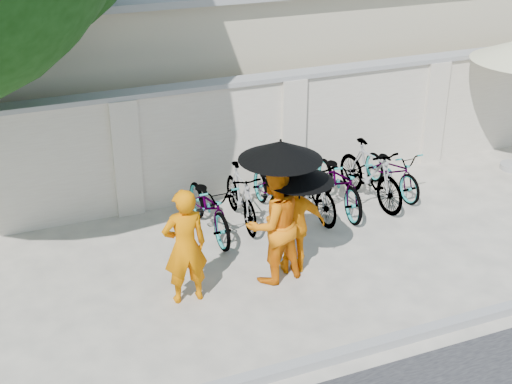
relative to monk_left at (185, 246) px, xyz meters
name	(u,v)px	position (x,y,z in m)	size (l,w,h in m)	color
ground	(254,294)	(0.89, -0.23, -0.83)	(80.00, 80.00, 0.00)	beige
kerb	(309,363)	(0.89, -1.93, -0.77)	(40.00, 0.16, 0.12)	gray
compound_wall	(238,139)	(1.89, 2.97, 0.17)	(20.00, 0.30, 2.00)	beige
building_behind	(218,50)	(2.89, 6.77, 0.77)	(14.00, 6.00, 3.20)	#BBB292
monk_left	(185,246)	(0.00, 0.00, 0.00)	(0.60, 0.40, 1.65)	orange
monk_center	(274,224)	(1.30, 0.05, 0.05)	(0.86, 0.67, 1.76)	orange
parasol_center	(280,150)	(1.35, -0.03, 1.17)	(1.13, 1.13, 1.13)	black
monk_right	(295,225)	(1.66, 0.13, -0.08)	(0.87, 0.36, 1.49)	orange
parasol_right	(300,174)	(1.68, 0.05, 0.75)	(0.95, 0.95, 0.84)	black
bike_0	(209,206)	(0.91, 1.68, -0.35)	(0.63, 1.81, 0.95)	#A9A8B1
bike_1	(241,196)	(1.50, 1.81, -0.34)	(0.45, 1.61, 0.96)	#A9A8B1
bike_2	(273,191)	(2.08, 1.84, -0.38)	(0.60, 1.71, 0.90)	#A9A8B1
bike_3	(310,187)	(2.67, 1.66, -0.31)	(0.48, 1.70, 1.02)	#A9A8B1
bike_4	(340,181)	(3.25, 1.69, -0.33)	(0.66, 1.88, 0.99)	#A9A8B1
bike_5	(370,174)	(3.84, 1.68, -0.29)	(0.50, 1.79, 1.07)	#A9A8B1
bike_6	(392,170)	(4.42, 1.88, -0.40)	(0.57, 1.62, 0.85)	#A9A8B1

